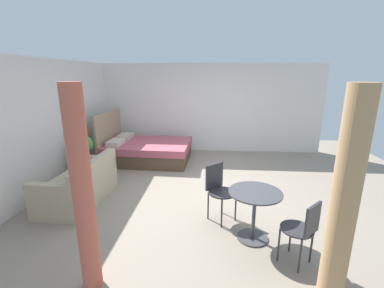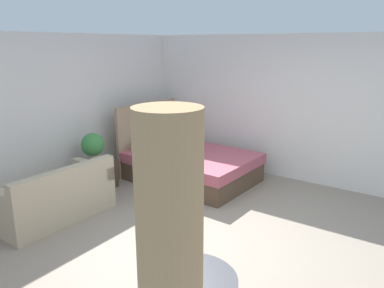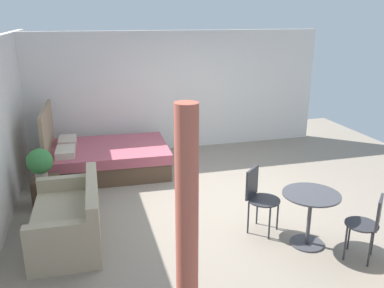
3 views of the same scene
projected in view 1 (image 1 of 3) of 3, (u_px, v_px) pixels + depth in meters
name	position (u px, v px, depth m)	size (l,w,h in m)	color
ground_plane	(207.00, 189.00, 5.28)	(8.67, 9.43, 0.02)	gray
wall_back	(47.00, 125.00, 5.19)	(8.67, 0.12, 2.56)	silver
wall_right	(210.00, 108.00, 7.67)	(0.12, 6.43, 2.56)	silver
bed	(146.00, 150.00, 6.94)	(1.63, 2.22, 1.30)	brown
couch	(80.00, 186.00, 4.72)	(1.58, 0.88, 0.80)	tan
nightstand	(90.00, 166.00, 5.88)	(0.40, 0.42, 0.47)	#473323
potted_plant	(84.00, 145.00, 5.65)	(0.39, 0.39, 0.50)	tan
balcony_table	(254.00, 206.00, 3.56)	(0.73, 0.73, 0.72)	#3F3F44
cafe_chair_near_window	(304.00, 227.00, 3.04)	(0.56, 0.56, 0.84)	#2D2D33
cafe_chair_near_couch	(218.00, 186.00, 4.08)	(0.62, 0.62, 0.89)	#2D2D33
curtain_left	(344.00, 204.00, 2.40)	(0.25, 0.25, 2.19)	tan
curtain_right	(83.00, 194.00, 2.59)	(0.21, 0.21, 2.19)	#C15B47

